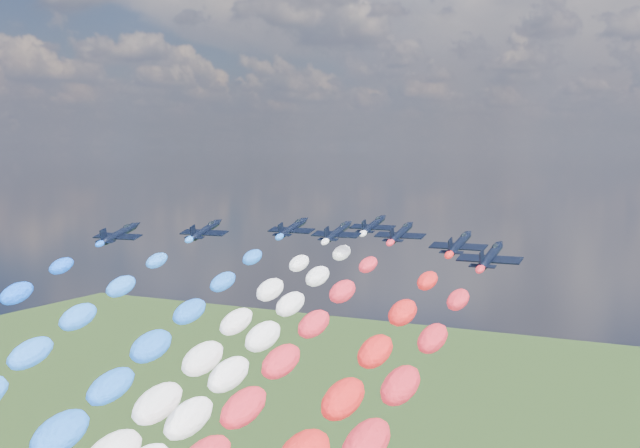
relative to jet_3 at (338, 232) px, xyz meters
The scene contains 8 objects.
jet_0 37.03m from the jet_3, 148.00° to the right, with size 8.59×11.52×2.54m, color black, non-canonical shape.
jet_1 23.43m from the jet_3, 160.63° to the right, with size 8.59×11.52×2.54m, color black, non-canonical shape.
jet_2 10.97m from the jet_3, 164.12° to the left, with size 8.59×11.52×2.54m, color black, non-canonical shape.
jet_3 is the anchor object (origin of this frame).
jet_4 15.19m from the jet_3, 89.77° to the left, with size 8.59×11.52×2.54m, color black, non-canonical shape.
jet_5 10.90m from the jet_3, 18.54° to the left, with size 8.59×11.52×2.54m, color black, non-canonical shape.
jet_6 25.41m from the jet_3, 17.39° to the right, with size 8.59×11.52×2.54m, color black, non-canonical shape.
jet_7 38.22m from the jet_3, 31.39° to the right, with size 8.59×11.52×2.54m, color black, non-canonical shape.
Camera 1 is at (64.00, -120.29, 115.45)m, focal length 48.13 mm.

